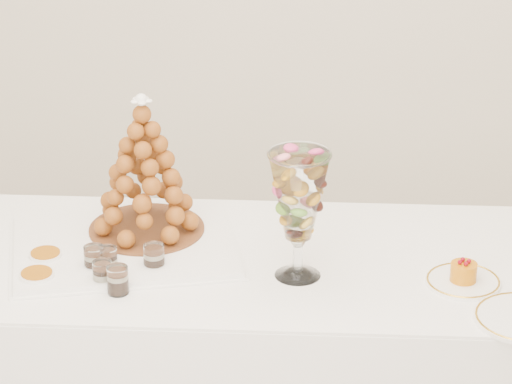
# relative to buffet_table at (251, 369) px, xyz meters

# --- Properties ---
(buffet_table) EXTENTS (1.96, 0.89, 0.73)m
(buffet_table) POSITION_rel_buffet_table_xyz_m (0.00, 0.00, 0.00)
(buffet_table) COLOR white
(buffet_table) RESTS_ON ground
(lace_tray) EXTENTS (0.72, 0.62, 0.02)m
(lace_tray) POSITION_rel_buffet_table_xyz_m (-0.36, 0.01, 0.37)
(lace_tray) COLOR white
(lace_tray) RESTS_ON buffet_table
(macaron_vase) EXTENTS (0.16, 0.16, 0.36)m
(macaron_vase) POSITION_rel_buffet_table_xyz_m (0.14, -0.08, 0.59)
(macaron_vase) COLOR white
(macaron_vase) RESTS_ON buffet_table
(cake_plate) EXTENTS (0.20, 0.20, 0.01)m
(cake_plate) POSITION_rel_buffet_table_xyz_m (0.58, -0.07, 0.37)
(cake_plate) COLOR white
(cake_plate) RESTS_ON buffet_table
(verrine_a) EXTENTS (0.06, 0.06, 0.08)m
(verrine_a) POSITION_rel_buffet_table_xyz_m (-0.41, -0.13, 0.40)
(verrine_a) COLOR white
(verrine_a) RESTS_ON buffet_table
(verrine_b) EXTENTS (0.05, 0.05, 0.07)m
(verrine_b) POSITION_rel_buffet_table_xyz_m (-0.38, -0.12, 0.40)
(verrine_b) COLOR white
(verrine_b) RESTS_ON buffet_table
(verrine_c) EXTENTS (0.07, 0.07, 0.08)m
(verrine_c) POSITION_rel_buffet_table_xyz_m (-0.25, -0.10, 0.40)
(verrine_c) COLOR white
(verrine_c) RESTS_ON buffet_table
(verrine_d) EXTENTS (0.06, 0.06, 0.07)m
(verrine_d) POSITION_rel_buffet_table_xyz_m (-0.37, -0.20, 0.40)
(verrine_d) COLOR white
(verrine_d) RESTS_ON buffet_table
(verrine_e) EXTENTS (0.06, 0.06, 0.08)m
(verrine_e) POSITION_rel_buffet_table_xyz_m (-0.32, -0.23, 0.40)
(verrine_e) COLOR white
(verrine_e) RESTS_ON buffet_table
(ramekin_back) EXTENTS (0.09, 0.09, 0.03)m
(ramekin_back) POSITION_rel_buffet_table_xyz_m (-0.56, -0.09, 0.38)
(ramekin_back) COLOR white
(ramekin_back) RESTS_ON buffet_table
(ramekin_front) EXTENTS (0.09, 0.09, 0.03)m
(ramekin_front) POSITION_rel_buffet_table_xyz_m (-0.55, -0.21, 0.38)
(ramekin_front) COLOR white
(ramekin_front) RESTS_ON buffet_table
(croquembouche) EXTENTS (0.33, 0.33, 0.41)m
(croquembouche) POSITION_rel_buffet_table_xyz_m (-0.32, 0.10, 0.59)
(croquembouche) COLOR brown
(croquembouche) RESTS_ON lace_tray
(mousse_cake) EXTENTS (0.07, 0.07, 0.06)m
(mousse_cake) POSITION_rel_buffet_table_xyz_m (0.58, -0.07, 0.40)
(mousse_cake) COLOR #CB7009
(mousse_cake) RESTS_ON cake_plate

